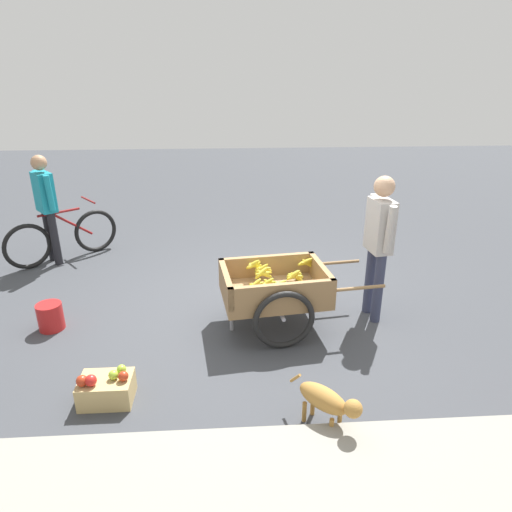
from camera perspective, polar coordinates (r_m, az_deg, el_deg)
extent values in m
plane|color=#3D3F44|center=(5.42, -1.39, -6.80)|extent=(24.00, 24.00, 0.00)
cube|color=#937047|center=(4.93, 2.28, -4.68)|extent=(1.19, 0.93, 0.10)
cube|color=#937047|center=(4.77, -3.79, -3.40)|extent=(0.16, 0.80, 0.24)
cube|color=#937047|center=(4.99, 8.14, -2.38)|extent=(0.16, 0.80, 0.24)
cube|color=#937047|center=(4.53, 3.38, -4.85)|extent=(1.10, 0.20, 0.24)
cube|color=#937047|center=(5.18, 1.38, -1.19)|extent=(1.10, 0.20, 0.24)
torus|color=black|center=(4.59, 3.52, -8.01)|extent=(0.64, 0.14, 0.64)
torus|color=black|center=(5.35, 1.20, -3.35)|extent=(0.64, 0.14, 0.64)
cylinder|color=#9E9EA8|center=(4.97, 2.27, -5.51)|extent=(0.15, 0.88, 0.04)
cylinder|color=#937047|center=(4.82, 12.86, -3.93)|extent=(0.55, 0.11, 0.04)
cylinder|color=#937047|center=(5.39, 10.05, -0.82)|extent=(0.55, 0.11, 0.04)
cylinder|color=#9E9EA8|center=(4.96, -3.10, -7.47)|extent=(0.04, 0.04, 0.35)
ellipsoid|color=gold|center=(4.79, 3.30, -3.75)|extent=(0.18, 0.06, 0.13)
ellipsoid|color=gold|center=(4.78, 3.12, -3.69)|extent=(0.18, 0.13, 0.05)
ellipsoid|color=gold|center=(4.76, 2.88, -3.64)|extent=(0.18, 0.06, 0.14)
ellipsoid|color=gold|center=(5.10, 5.05, -2.59)|extent=(0.17, 0.13, 0.14)
ellipsoid|color=gold|center=(5.09, 4.94, -2.52)|extent=(0.19, 0.10, 0.08)
ellipsoid|color=gold|center=(5.07, 4.80, -2.46)|extent=(0.19, 0.06, 0.08)
ellipsoid|color=gold|center=(5.06, 4.62, -2.41)|extent=(0.17, 0.06, 0.15)
ellipsoid|color=gold|center=(4.90, 1.09, -2.28)|extent=(0.18, 0.07, 0.13)
ellipsoid|color=gold|center=(4.88, 0.89, -2.21)|extent=(0.19, 0.10, 0.05)
ellipsoid|color=gold|center=(4.87, 0.64, -2.16)|extent=(0.17, 0.11, 0.15)
ellipsoid|color=gold|center=(5.06, -0.01, -1.27)|extent=(0.18, 0.07, 0.12)
ellipsoid|color=gold|center=(5.05, -0.12, -1.20)|extent=(0.19, 0.12, 0.08)
ellipsoid|color=gold|center=(5.04, -0.27, -1.14)|extent=(0.18, 0.13, 0.09)
ellipsoid|color=gold|center=(5.03, -0.43, -1.07)|extent=(0.18, 0.05, 0.14)
ellipsoid|color=gold|center=(5.19, 6.51, -0.93)|extent=(0.17, 0.08, 0.15)
ellipsoid|color=gold|center=(5.18, 6.37, -0.87)|extent=(0.18, 0.13, 0.08)
ellipsoid|color=gold|center=(5.16, 6.22, -0.81)|extent=(0.19, 0.09, 0.08)
ellipsoid|color=gold|center=(5.15, 6.14, -0.74)|extent=(0.18, 0.06, 0.13)
ellipsoid|color=gold|center=(4.64, 0.27, -3.91)|extent=(0.18, 0.06, 0.14)
ellipsoid|color=gold|center=(4.63, 0.18, -3.84)|extent=(0.19, 0.05, 0.10)
ellipsoid|color=gold|center=(4.62, 0.05, -3.77)|extent=(0.19, 0.09, 0.05)
ellipsoid|color=gold|center=(4.61, -0.07, -3.70)|extent=(0.19, 0.08, 0.10)
ellipsoid|color=gold|center=(4.60, -0.19, -3.63)|extent=(0.17, 0.11, 0.15)
ellipsoid|color=gold|center=(5.04, 5.14, -2.67)|extent=(0.17, 0.06, 0.15)
ellipsoid|color=gold|center=(5.03, 5.02, -2.61)|extent=(0.19, 0.11, 0.10)
ellipsoid|color=gold|center=(5.01, 4.91, -2.55)|extent=(0.19, 0.08, 0.05)
ellipsoid|color=gold|center=(5.00, 4.82, -2.48)|extent=(0.19, 0.12, 0.09)
ellipsoid|color=gold|center=(4.99, 4.69, -2.42)|extent=(0.18, 0.06, 0.15)
ellipsoid|color=gold|center=(5.05, 1.10, -1.80)|extent=(0.18, 0.07, 0.12)
ellipsoid|color=gold|center=(5.04, 1.00, -1.73)|extent=(0.19, 0.06, 0.08)
ellipsoid|color=gold|center=(5.02, 0.86, -1.67)|extent=(0.19, 0.05, 0.07)
ellipsoid|color=gold|center=(5.01, 0.68, -1.61)|extent=(0.18, 0.07, 0.15)
ellipsoid|color=gold|center=(4.80, 1.82, -3.52)|extent=(0.17, 0.05, 0.14)
ellipsoid|color=gold|center=(4.78, 1.57, -3.47)|extent=(0.18, 0.13, 0.05)
ellipsoid|color=gold|center=(4.77, 1.34, -3.41)|extent=(0.18, 0.08, 0.14)
cylinder|color=#333851|center=(5.20, 15.03, -3.93)|extent=(0.11, 0.11, 0.81)
cylinder|color=#333851|center=(5.38, 14.04, -2.93)|extent=(0.11, 0.11, 0.81)
cube|color=#B7B2AD|center=(5.04, 15.28, 3.68)|extent=(0.24, 0.36, 0.57)
sphere|color=tan|center=(4.92, 15.78, 8.38)|extent=(0.22, 0.22, 0.22)
cylinder|color=#B7B2AD|center=(4.84, 16.41, 3.17)|extent=(0.08, 0.13, 0.52)
cylinder|color=#B7B2AD|center=(5.22, 14.28, 4.75)|extent=(0.08, 0.08, 0.52)
torus|color=black|center=(7.45, -19.41, 2.98)|extent=(0.55, 0.46, 0.66)
torus|color=black|center=(7.17, -26.68, 1.07)|extent=(0.55, 0.46, 0.66)
cylinder|color=maroon|center=(7.18, -23.45, 5.04)|extent=(0.49, 0.40, 0.04)
cylinder|color=maroon|center=(7.19, -24.13, 3.49)|extent=(0.10, 0.09, 0.45)
cylinder|color=maroon|center=(7.30, -21.86, 3.68)|extent=(0.44, 0.36, 0.43)
ellipsoid|color=black|center=(7.12, -24.61, 5.47)|extent=(0.20, 0.08, 0.06)
cylinder|color=maroon|center=(7.30, -20.26, 6.59)|extent=(0.31, 0.38, 0.03)
cylinder|color=black|center=(7.34, -24.43, 2.40)|extent=(0.11, 0.11, 0.78)
cylinder|color=black|center=(7.13, -23.85, 1.97)|extent=(0.11, 0.11, 0.78)
cube|color=teal|center=(7.06, -24.98, 7.25)|extent=(0.37, 0.39, 0.55)
sphere|color=tan|center=(6.98, -25.53, 10.49)|extent=(0.21, 0.21, 0.21)
cylinder|color=teal|center=(7.26, -25.57, 7.75)|extent=(0.08, 0.11, 0.50)
cylinder|color=teal|center=(6.85, -24.44, 7.17)|extent=(0.08, 0.11, 0.50)
ellipsoid|color=#AD7A38|center=(3.74, 8.37, -17.18)|extent=(0.43, 0.45, 0.18)
sphere|color=#AD7A38|center=(3.59, 12.05, -18.19)|extent=(0.14, 0.14, 0.14)
cylinder|color=#AD7A38|center=(3.85, 4.95, -14.97)|extent=(0.09, 0.10, 0.12)
cylinder|color=#AD7A38|center=(3.84, 10.40, -19.67)|extent=(0.04, 0.04, 0.18)
cylinder|color=#AD7A38|center=(3.77, 9.40, -20.52)|extent=(0.04, 0.04, 0.18)
cylinder|color=#AD7A38|center=(3.95, 7.10, -18.03)|extent=(0.04, 0.04, 0.18)
cylinder|color=#AD7A38|center=(3.88, 6.07, -18.80)|extent=(0.04, 0.04, 0.18)
cylinder|color=#B21E1E|center=(5.47, -24.32, -6.91)|extent=(0.27, 0.27, 0.30)
cube|color=tan|center=(4.24, -18.18, -15.60)|extent=(0.44, 0.32, 0.22)
sphere|color=#B23319|center=(4.13, -20.94, -14.38)|extent=(0.10, 0.10, 0.10)
sphere|color=#B23319|center=(4.08, -16.26, -14.23)|extent=(0.09, 0.09, 0.09)
sphere|color=red|center=(4.11, -19.96, -14.42)|extent=(0.10, 0.10, 0.10)
sphere|color=#99BF33|center=(4.18, -16.48, -13.42)|extent=(0.08, 0.08, 0.08)
sphere|color=#99BF33|center=(4.13, -17.42, -14.01)|extent=(0.08, 0.08, 0.08)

